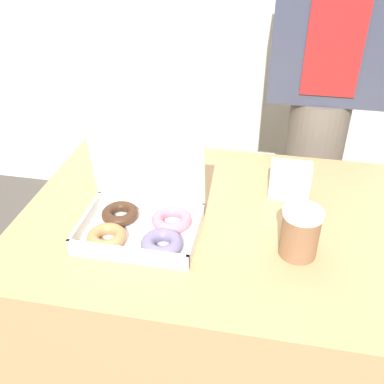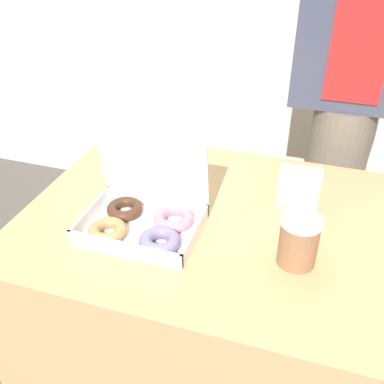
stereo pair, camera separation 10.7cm
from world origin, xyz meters
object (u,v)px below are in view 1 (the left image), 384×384
(donut_box, at_px, (142,219))
(coffee_cup, at_px, (300,233))
(person_customer, at_px, (325,86))
(napkin_holder, at_px, (290,181))

(donut_box, relative_size, coffee_cup, 2.36)
(coffee_cup, bearing_deg, person_customer, 84.03)
(person_customer, bearing_deg, napkin_holder, -102.12)
(coffee_cup, xyz_separation_m, napkin_holder, (-0.03, 0.25, -0.01))
(napkin_holder, bearing_deg, person_customer, 77.88)
(donut_box, distance_m, napkin_holder, 0.44)
(donut_box, xyz_separation_m, person_customer, (0.47, 0.71, 0.13))
(donut_box, bearing_deg, person_customer, 56.50)
(coffee_cup, xyz_separation_m, person_customer, (0.07, 0.72, 0.11))
(napkin_holder, bearing_deg, donut_box, -147.27)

